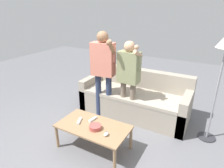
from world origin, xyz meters
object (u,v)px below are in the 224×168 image
object	(u,v)px
snack_bowl	(95,127)
game_remote_nunchuk	(106,134)
game_remote_wand_far	(93,119)
couch	(135,99)
coffee_table	(93,128)
player_center	(129,73)
player_left	(103,66)
game_remote_wand_near	(79,121)

from	to	relation	value
snack_bowl	game_remote_nunchuk	world-z (taller)	snack_bowl
game_remote_nunchuk	game_remote_wand_far	distance (m)	0.44
couch	coffee_table	size ratio (longest dim) A/B	1.97
coffee_table	game_remote_nunchuk	distance (m)	0.31
player_center	game_remote_wand_far	xyz separation A→B (m)	(-0.21, -0.82, -0.54)
couch	snack_bowl	size ratio (longest dim) A/B	12.01
player_center	player_left	size ratio (longest dim) A/B	0.92
couch	game_remote_wand_near	distance (m)	1.36
coffee_table	snack_bowl	distance (m)	0.12
player_left	game_remote_wand_near	xyz separation A→B (m)	(0.11, -0.89, -0.63)
game_remote_nunchuk	player_left	distance (m)	1.32
coffee_table	player_left	xyz separation A→B (m)	(-0.35, 0.87, 0.68)
game_remote_nunchuk	player_left	world-z (taller)	player_left
snack_bowl	game_remote_wand_near	xyz separation A→B (m)	(-0.32, 0.04, -0.01)
player_center	game_remote_wand_near	xyz separation A→B (m)	(-0.37, -0.95, -0.54)
snack_bowl	player_left	bearing A→B (deg)	114.68
player_center	player_left	world-z (taller)	player_left
player_center	player_left	distance (m)	0.49
player_center	game_remote_wand_far	world-z (taller)	player_center
player_left	game_remote_wand_near	world-z (taller)	player_left
coffee_table	game_remote_nunchuk	bearing A→B (deg)	-20.48
player_left	game_remote_nunchuk	bearing A→B (deg)	-56.80
coffee_table	player_center	xyz separation A→B (m)	(0.13, 0.94, 0.60)
couch	coffee_table	distance (m)	1.29
couch	game_remote_nunchuk	size ratio (longest dim) A/B	23.82
coffee_table	game_remote_wand_near	distance (m)	0.25
coffee_table	player_center	bearing A→B (deg)	82.37
game_remote_nunchuk	game_remote_wand_far	world-z (taller)	game_remote_nunchuk
couch	game_remote_wand_near	xyz separation A→B (m)	(-0.37, -1.30, 0.11)
coffee_table	game_remote_wand_near	bearing A→B (deg)	-176.54
game_remote_wand_far	player_center	bearing A→B (deg)	75.34
game_remote_nunchuk	coffee_table	bearing A→B (deg)	159.52
snack_bowl	game_remote_nunchuk	xyz separation A→B (m)	(0.22, -0.06, -0.01)
couch	snack_bowl	world-z (taller)	couch
couch	player_center	world-z (taller)	player_center
game_remote_nunchuk	player_left	xyz separation A→B (m)	(-0.64, 0.98, 0.62)
game_remote_wand_near	game_remote_wand_far	xyz separation A→B (m)	(0.16, 0.14, 0.00)
couch	snack_bowl	xyz separation A→B (m)	(-0.05, -1.34, 0.12)
game_remote_wand_far	game_remote_wand_near	bearing A→B (deg)	-139.08
game_remote_wand_far	coffee_table	bearing A→B (deg)	-53.83
coffee_table	game_remote_wand_near	world-z (taller)	game_remote_wand_near
game_remote_nunchuk	game_remote_wand_far	xyz separation A→B (m)	(-0.38, 0.23, -0.01)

